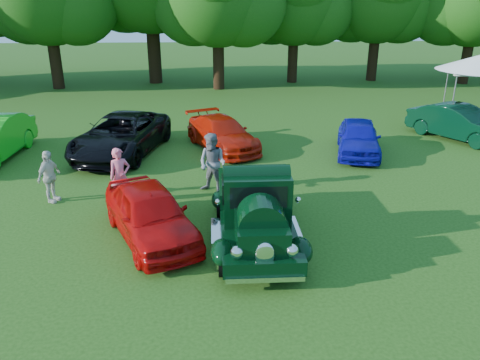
{
  "coord_description": "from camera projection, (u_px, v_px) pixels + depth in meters",
  "views": [
    {
      "loc": [
        -0.49,
        -9.93,
        5.84
      ],
      "look_at": [
        0.23,
        2.23,
        1.1
      ],
      "focal_mm": 35.0,
      "sensor_mm": 36.0,
      "label": 1
    }
  ],
  "objects": [
    {
      "name": "back_car_black",
      "position": [
        121.0,
        135.0,
        18.56
      ],
      "size": [
        3.78,
        6.07,
        1.57
      ],
      "primitive_type": "imported",
      "rotation": [
        0.0,
        0.0,
        -0.22
      ],
      "color": "black",
      "rests_on": "ground"
    },
    {
      "name": "spectator_pink",
      "position": [
        120.0,
        176.0,
        13.98
      ],
      "size": [
        0.76,
        0.66,
        1.74
      ],
      "primitive_type": "imported",
      "rotation": [
        0.0,
        0.0,
        0.48
      ],
      "color": "#F86682",
      "rests_on": "ground"
    },
    {
      "name": "hero_pickup",
      "position": [
        255.0,
        210.0,
        11.87
      ],
      "size": [
        2.29,
        4.92,
        1.92
      ],
      "color": "black",
      "rests_on": "ground"
    },
    {
      "name": "back_car_blue",
      "position": [
        359.0,
        137.0,
        18.6
      ],
      "size": [
        2.55,
        4.27,
        1.36
      ],
      "primitive_type": "imported",
      "rotation": [
        0.0,
        0.0,
        -0.25
      ],
      "color": "#0F0E9F",
      "rests_on": "ground"
    },
    {
      "name": "back_car_orange",
      "position": [
        222.0,
        134.0,
        19.25
      ],
      "size": [
        3.45,
        4.79,
        1.29
      ],
      "primitive_type": "imported",
      "rotation": [
        0.0,
        0.0,
        0.42
      ],
      "color": "#BD1706",
      "rests_on": "ground"
    },
    {
      "name": "spectator_grey",
      "position": [
        213.0,
        164.0,
        14.76
      ],
      "size": [
        1.19,
        1.13,
        1.94
      ],
      "primitive_type": "imported",
      "rotation": [
        0.0,
        0.0,
        -0.58
      ],
      "color": "slate",
      "rests_on": "ground"
    },
    {
      "name": "back_car_green",
      "position": [
        460.0,
        123.0,
        20.51
      ],
      "size": [
        3.67,
        4.71,
        1.5
      ],
      "primitive_type": "imported",
      "rotation": [
        0.0,
        0.0,
        0.53
      ],
      "color": "black",
      "rests_on": "ground"
    },
    {
      "name": "ground",
      "position": [
        236.0,
        255.0,
        11.39
      ],
      "size": [
        120.0,
        120.0,
        0.0
      ],
      "primitive_type": "plane",
      "color": "#204710",
      "rests_on": "ground"
    },
    {
      "name": "red_convertible",
      "position": [
        150.0,
        213.0,
        11.97
      ],
      "size": [
        3.2,
        4.42,
        1.4
      ],
      "primitive_type": "imported",
      "rotation": [
        0.0,
        0.0,
        0.42
      ],
      "color": "#BE0808",
      "rests_on": "ground"
    },
    {
      "name": "spectator_white",
      "position": [
        49.0,
        177.0,
        14.12
      ],
      "size": [
        0.7,
        1.03,
        1.63
      ],
      "primitive_type": "imported",
      "rotation": [
        0.0,
        0.0,
        1.22
      ],
      "color": "beige",
      "rests_on": "ground"
    }
  ]
}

